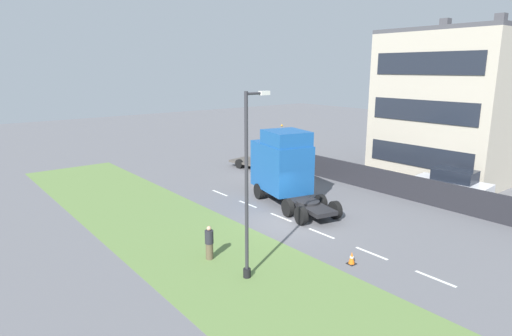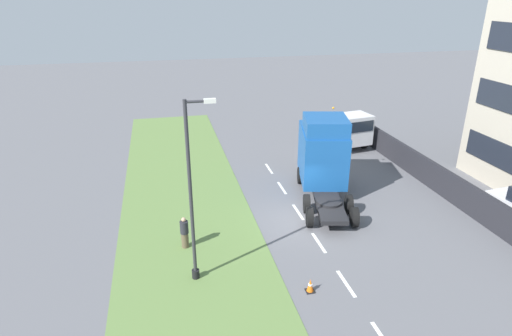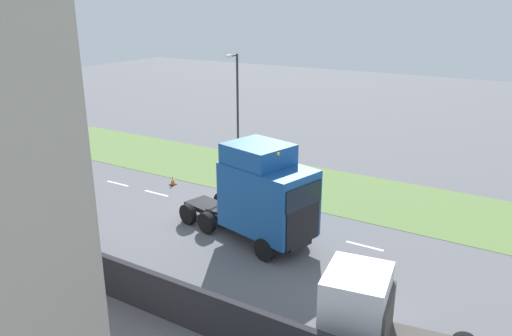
{
  "view_description": "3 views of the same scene",
  "coord_description": "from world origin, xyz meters",
  "px_view_note": "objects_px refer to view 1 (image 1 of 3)",
  "views": [
    {
      "loc": [
        -15.96,
        -16.72,
        8.53
      ],
      "look_at": [
        -0.42,
        2.72,
        2.7
      ],
      "focal_mm": 30.0,
      "sensor_mm": 36.0,
      "label": 1
    },
    {
      "loc": [
        -6.9,
        -18.87,
        11.22
      ],
      "look_at": [
        -2.35,
        1.03,
        2.79
      ],
      "focal_mm": 30.0,
      "sensor_mm": 36.0,
      "label": 2
    },
    {
      "loc": [
        20.21,
        13.93,
        10.58
      ],
      "look_at": [
        -0.37,
        1.19,
        2.62
      ],
      "focal_mm": 35.0,
      "sensor_mm": 36.0,
      "label": 3
    }
  ],
  "objects_px": {
    "lorry_cab": "(283,166)",
    "lamp_post": "(248,195)",
    "parked_car": "(452,186)",
    "traffic_cone_lead": "(352,258)",
    "flatbed_truck": "(272,154)",
    "pedestrian": "(209,243)"
  },
  "relations": [
    {
      "from": "lorry_cab",
      "to": "lamp_post",
      "type": "distance_m",
      "value": 10.72
    },
    {
      "from": "traffic_cone_lead",
      "to": "lorry_cab",
      "type": "bearing_deg",
      "value": 66.57
    },
    {
      "from": "pedestrian",
      "to": "lamp_post",
      "type": "bearing_deg",
      "value": -82.42
    },
    {
      "from": "lorry_cab",
      "to": "lamp_post",
      "type": "bearing_deg",
      "value": -126.64
    },
    {
      "from": "flatbed_truck",
      "to": "lamp_post",
      "type": "height_order",
      "value": "lamp_post"
    },
    {
      "from": "lorry_cab",
      "to": "traffic_cone_lead",
      "type": "distance_m",
      "value": 9.78
    },
    {
      "from": "flatbed_truck",
      "to": "traffic_cone_lead",
      "type": "relative_size",
      "value": 9.96
    },
    {
      "from": "parked_car",
      "to": "pedestrian",
      "type": "bearing_deg",
      "value": 166.35
    },
    {
      "from": "flatbed_truck",
      "to": "lamp_post",
      "type": "relative_size",
      "value": 0.75
    },
    {
      "from": "pedestrian",
      "to": "lorry_cab",
      "type": "bearing_deg",
      "value": 27.34
    },
    {
      "from": "flatbed_truck",
      "to": "traffic_cone_lead",
      "type": "bearing_deg",
      "value": 51.7
    },
    {
      "from": "pedestrian",
      "to": "traffic_cone_lead",
      "type": "xyz_separation_m",
      "value": [
        4.67,
        -4.39,
        -0.49
      ]
    },
    {
      "from": "pedestrian",
      "to": "traffic_cone_lead",
      "type": "height_order",
      "value": "pedestrian"
    },
    {
      "from": "flatbed_truck",
      "to": "parked_car",
      "type": "distance_m",
      "value": 14.18
    },
    {
      "from": "lamp_post",
      "to": "pedestrian",
      "type": "distance_m",
      "value": 3.75
    },
    {
      "from": "lamp_post",
      "to": "traffic_cone_lead",
      "type": "distance_m",
      "value": 5.77
    },
    {
      "from": "flatbed_truck",
      "to": "parked_car",
      "type": "bearing_deg",
      "value": 96.22
    },
    {
      "from": "pedestrian",
      "to": "traffic_cone_lead",
      "type": "distance_m",
      "value": 6.43
    },
    {
      "from": "lorry_cab",
      "to": "parked_car",
      "type": "bearing_deg",
      "value": -25.26
    },
    {
      "from": "lorry_cab",
      "to": "traffic_cone_lead",
      "type": "xyz_separation_m",
      "value": [
        -3.8,
        -8.77,
        -2.09
      ]
    },
    {
      "from": "lamp_post",
      "to": "traffic_cone_lead",
      "type": "xyz_separation_m",
      "value": [
        4.34,
        -1.91,
        -3.29
      ]
    },
    {
      "from": "parked_car",
      "to": "traffic_cone_lead",
      "type": "distance_m",
      "value": 12.61
    }
  ]
}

